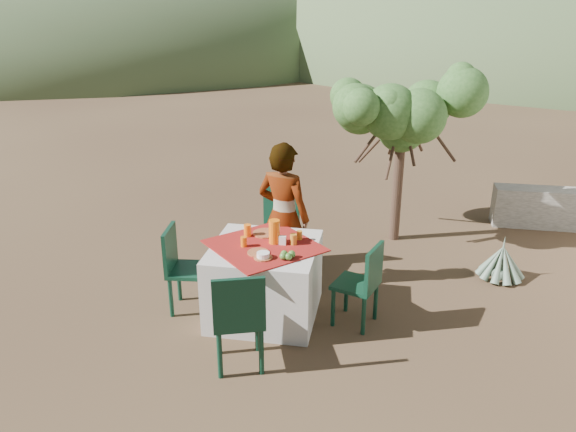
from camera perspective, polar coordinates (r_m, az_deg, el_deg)
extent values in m
plane|color=#39271A|center=(5.40, 0.25, -12.34)|extent=(160.00, 160.00, 0.00)
cube|color=silver|center=(5.60, -2.37, -6.58)|extent=(1.02, 1.02, 0.75)
cube|color=maroon|center=(5.44, -2.43, -3.02)|extent=(1.30, 1.30, 0.01)
cylinder|color=black|center=(6.45, -3.45, -4.05)|extent=(0.05, 0.05, 0.47)
cylinder|color=black|center=(6.32, -0.52, -4.59)|extent=(0.05, 0.05, 0.47)
cylinder|color=black|center=(6.75, -2.14, -2.86)|extent=(0.05, 0.05, 0.47)
cylinder|color=black|center=(6.62, 0.69, -3.34)|extent=(0.05, 0.05, 0.47)
cube|color=black|center=(6.44, -1.37, -1.78)|extent=(0.53, 0.53, 0.04)
cube|color=black|center=(6.51, -0.68, 0.90)|extent=(0.44, 0.13, 0.46)
cylinder|color=black|center=(5.13, -3.14, -11.30)|extent=(0.04, 0.04, 0.46)
cylinder|color=black|center=(5.12, -7.10, -11.55)|extent=(0.04, 0.04, 0.46)
cylinder|color=black|center=(4.84, -2.73, -13.49)|extent=(0.04, 0.04, 0.46)
cylinder|color=black|center=(4.83, -6.96, -13.76)|extent=(0.04, 0.04, 0.46)
cube|color=black|center=(4.85, -5.07, -10.24)|extent=(0.55, 0.55, 0.04)
cube|color=black|center=(4.56, -5.00, -8.87)|extent=(0.42, 0.18, 0.45)
cylinder|color=black|center=(5.67, -8.55, -8.24)|extent=(0.04, 0.04, 0.44)
cylinder|color=black|center=(5.96, -7.90, -6.68)|extent=(0.04, 0.04, 0.44)
cylinder|color=black|center=(5.75, -11.82, -8.05)|extent=(0.04, 0.04, 0.44)
cylinder|color=black|center=(6.03, -11.01, -6.53)|extent=(0.04, 0.04, 0.44)
cube|color=black|center=(5.75, -9.96, -5.43)|extent=(0.45, 0.45, 0.04)
cube|color=black|center=(5.70, -11.92, -3.24)|extent=(0.09, 0.41, 0.43)
cylinder|color=black|center=(5.76, 5.93, -7.75)|extent=(0.04, 0.04, 0.42)
cylinder|color=black|center=(5.50, 4.60, -9.16)|extent=(0.04, 0.04, 0.42)
cylinder|color=black|center=(5.66, 8.90, -8.45)|extent=(0.04, 0.04, 0.42)
cylinder|color=black|center=(5.40, 7.69, -9.93)|extent=(0.04, 0.04, 0.42)
cube|color=black|center=(5.48, 6.87, -6.91)|extent=(0.50, 0.50, 0.04)
cube|color=black|center=(5.32, 8.74, -5.19)|extent=(0.16, 0.38, 0.41)
imported|color=#8C6651|center=(5.97, -0.46, -0.11)|extent=(0.69, 0.56, 1.63)
cylinder|color=#453022|center=(7.37, 11.06, 3.09)|extent=(0.13, 0.13, 1.49)
sphere|color=#2B551F|center=(7.18, 11.48, 8.75)|extent=(0.64, 0.64, 0.64)
sphere|color=#2B551F|center=(7.18, 16.30, 9.65)|extent=(0.60, 0.60, 0.60)
sphere|color=#2B551F|center=(7.27, 7.28, 10.01)|extent=(0.55, 0.55, 0.55)
sphere|color=#2B551F|center=(7.71, 12.37, 11.15)|extent=(0.58, 0.58, 0.58)
sphere|color=#2B551F|center=(6.65, 12.00, 8.21)|extent=(0.51, 0.51, 0.51)
sphere|color=slate|center=(6.90, 20.69, -5.60)|extent=(0.17, 0.17, 0.17)
cone|color=slate|center=(6.80, 20.93, -3.89)|extent=(0.10, 0.10, 0.51)
cone|color=slate|center=(6.84, 21.82, -4.42)|extent=(0.31, 0.12, 0.43)
cone|color=slate|center=(6.90, 21.59, -4.17)|extent=(0.29, 0.21, 0.44)
cone|color=slate|center=(6.93, 21.09, -3.99)|extent=(0.19, 0.30, 0.44)
cone|color=slate|center=(6.92, 20.52, -3.93)|extent=(0.15, 0.31, 0.43)
cone|color=slate|center=(6.88, 20.07, -4.03)|extent=(0.27, 0.24, 0.44)
cone|color=slate|center=(6.82, 19.92, -4.25)|extent=(0.31, 0.12, 0.43)
cone|color=slate|center=(6.76, 20.13, -4.50)|extent=(0.29, 0.21, 0.44)
cone|color=slate|center=(6.73, 20.64, -4.70)|extent=(0.19, 0.30, 0.44)
cone|color=slate|center=(6.73, 21.23, -4.75)|extent=(0.15, 0.31, 0.43)
cone|color=slate|center=(6.78, 21.68, -4.64)|extent=(0.27, 0.24, 0.44)
ellipsoid|color=#3F542F|center=(39.34, -18.95, 15.73)|extent=(40.00, 40.00, 16.00)
ellipsoid|color=#3F542F|center=(42.07, 26.75, 14.95)|extent=(48.00, 48.00, 20.00)
ellipsoid|color=slate|center=(56.72, 5.78, 18.05)|extent=(60.00, 60.00, 24.00)
cylinder|color=brown|center=(5.69, -2.32, -1.76)|extent=(0.26, 0.26, 0.01)
cylinder|color=brown|center=(5.27, -3.05, -3.72)|extent=(0.20, 0.20, 0.01)
cylinder|color=orange|center=(5.62, -4.13, -1.47)|extent=(0.08, 0.08, 0.12)
cylinder|color=orange|center=(5.40, -4.52, -2.61)|extent=(0.06, 0.06, 0.10)
cylinder|color=orange|center=(5.43, -1.40, -1.60)|extent=(0.11, 0.11, 0.24)
cylinder|color=brown|center=(5.16, -2.53, -4.24)|extent=(0.17, 0.17, 0.01)
cylinder|color=white|center=(5.15, -2.54, -3.96)|extent=(0.12, 0.12, 0.04)
cylinder|color=orange|center=(5.43, 0.56, -2.38)|extent=(0.07, 0.07, 0.10)
cylinder|color=orange|center=(5.54, 1.18, -1.96)|extent=(0.06, 0.06, 0.09)
cube|color=white|center=(5.42, -0.55, -2.48)|extent=(0.07, 0.04, 0.09)
sphere|color=#487A2C|center=(5.16, -0.39, -3.88)|extent=(0.07, 0.07, 0.07)
sphere|color=#487A2C|center=(5.16, 0.39, -3.89)|extent=(0.07, 0.07, 0.07)
sphere|color=#487A2C|center=(5.11, 0.05, -4.15)|extent=(0.07, 0.07, 0.07)
sphere|color=#487A2C|center=(5.12, -0.49, -4.11)|extent=(0.07, 0.07, 0.07)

